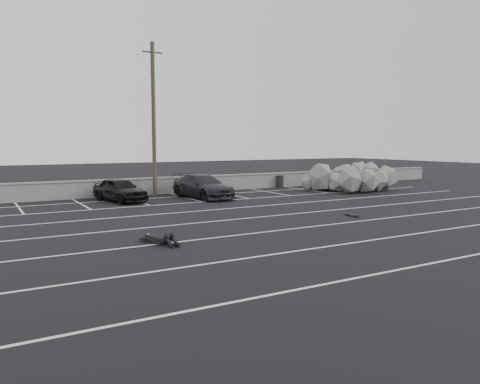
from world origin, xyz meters
TOP-DOWN VIEW (x-y plane):
  - ground at (0.00, 0.00)m, footprint 120.00×120.00m
  - seawall at (0.00, 14.00)m, footprint 50.00×0.45m
  - stall_lines at (-0.08, 4.41)m, footprint 36.00×20.05m
  - car_left at (-2.89, 11.49)m, footprint 2.48×4.16m
  - car_right at (1.81, 10.66)m, footprint 2.52×4.95m
  - utility_pole at (-0.24, 13.20)m, footprint 1.23×0.25m
  - trash_bin at (9.38, 13.60)m, footprint 0.75×0.75m
  - riprap_pile at (12.46, 9.70)m, footprint 6.33×5.24m
  - person at (-4.85, 0.34)m, footprint 1.81×2.57m
  - skateboard at (4.55, 1.12)m, footprint 0.25×0.80m

SIDE VIEW (x-z plane):
  - ground at x=0.00m, z-range 0.00..0.00m
  - stall_lines at x=-0.08m, z-range 0.00..0.01m
  - skateboard at x=4.55m, z-range 0.03..0.12m
  - person at x=-4.85m, z-range 0.00..0.44m
  - trash_bin at x=9.38m, z-range 0.01..0.88m
  - seawall at x=0.00m, z-range 0.02..1.08m
  - riprap_pile at x=12.46m, z-range -0.18..1.45m
  - car_left at x=-2.89m, z-range 0.00..1.32m
  - car_right at x=1.81m, z-range 0.00..1.38m
  - utility_pole at x=-0.24m, z-range 0.06..9.28m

